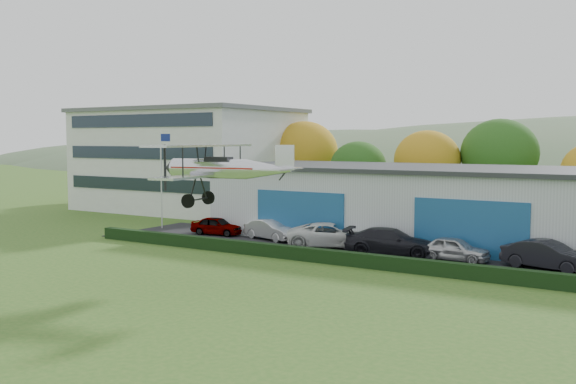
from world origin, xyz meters
The scene contains 15 objects.
ground centered at (0.00, 0.00, 0.00)m, with size 300.00×300.00×0.00m, color #315E1D.
apron centered at (3.00, 21.00, 0.03)m, with size 48.00×9.00×0.05m, color black.
hedge centered at (3.00, 16.20, 0.40)m, with size 46.00×0.60×0.80m, color black.
hangar centered at (5.00, 27.98, 2.66)m, with size 40.60×12.60×5.30m.
office_block centered at (-28.00, 35.00, 5.21)m, with size 20.60×15.60×10.40m.
flagpole centered at (-19.88, 22.00, 4.78)m, with size 1.05×0.10×8.00m.
tree_belt centered at (0.85, 40.62, 5.61)m, with size 75.70×13.22×10.12m.
distant_hills centered at (-4.38, 140.00, -13.05)m, with size 430.00×196.00×56.00m.
car_0 centered at (-13.94, 21.44, 0.73)m, with size 1.61×4.01×1.36m, color gray.
car_1 centered at (-9.17, 21.62, 0.77)m, with size 1.53×4.39×1.45m, color silver.
car_2 centered at (-4.05, 21.05, 0.86)m, with size 2.68×5.81×1.61m, color silver.
car_3 centered at (0.58, 20.34, 0.89)m, with size 2.35×5.79×1.68m, color black.
car_4 centered at (4.51, 20.62, 0.76)m, with size 1.67×4.15×1.41m, color silver.
car_5 centered at (9.69, 20.75, 0.86)m, with size 1.71×4.90×1.61m, color black.
biplane centered at (-3.88, 8.82, 5.90)m, with size 7.36×8.43×3.14m.
Camera 1 is at (15.59, -16.52, 7.27)m, focal length 39.74 mm.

